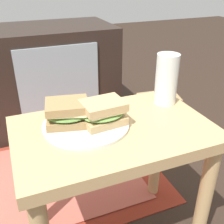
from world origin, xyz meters
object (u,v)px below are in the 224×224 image
object	(u,v)px
tv_cabinet	(32,79)
plate	(86,124)
paper_bag	(157,123)
sandwich_front	(68,113)
sandwich_back	(103,112)
beer_glass	(166,80)

from	to	relation	value
tv_cabinet	plate	bearing A→B (deg)	-86.54
paper_bag	sandwich_front	bearing A→B (deg)	-144.95
tv_cabinet	paper_bag	bearing A→B (deg)	-43.17
plate	sandwich_back	distance (m)	0.06
plate	sandwich_back	world-z (taller)	sandwich_back
paper_bag	tv_cabinet	bearing A→B (deg)	136.83
plate	beer_glass	world-z (taller)	beer_glass
plate	sandwich_back	xyz separation A→B (m)	(0.05, -0.02, 0.04)
plate	paper_bag	bearing A→B (deg)	38.80
sandwich_front	sandwich_back	xyz separation A→B (m)	(0.09, -0.04, 0.00)
beer_glass	plate	bearing A→B (deg)	-170.47
beer_glass	paper_bag	bearing A→B (deg)	59.61
tv_cabinet	sandwich_back	distance (m)	0.96
sandwich_front	beer_glass	world-z (taller)	beer_glass
tv_cabinet	sandwich_back	size ratio (longest dim) A/B	7.23
plate	beer_glass	distance (m)	0.30
tv_cabinet	beer_glass	distance (m)	0.96
sandwich_back	beer_glass	xyz separation A→B (m)	(0.24, 0.07, 0.04)
plate	sandwich_back	bearing A→B (deg)	-21.42
plate	paper_bag	distance (m)	0.71
plate	sandwich_front	distance (m)	0.06
sandwich_back	sandwich_front	bearing A→B (deg)	158.58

